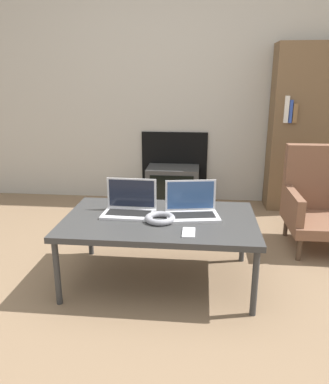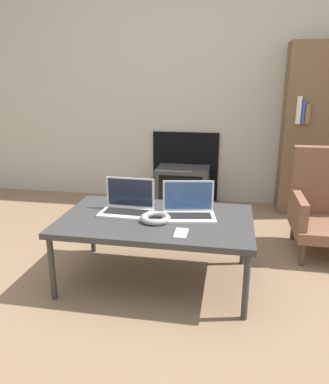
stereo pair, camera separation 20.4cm
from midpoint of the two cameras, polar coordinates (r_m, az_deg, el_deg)
name	(u,v)px [view 1 (the left image)]	position (r m, az deg, el deg)	size (l,w,h in m)	color
ground_plane	(153,313)	(2.24, -4.54, -18.00)	(14.00, 14.00, 0.00)	#7A6047
wall_back	(179,78)	(4.00, 0.71, 16.98)	(7.00, 0.08, 2.60)	#ADA89E
table	(160,223)	(2.37, -3.19, -4.72)	(1.21, 0.74, 0.44)	#333333
laptop_left	(130,206)	(2.45, -7.70, -2.17)	(0.34, 0.22, 0.22)	silver
laptop_right	(192,208)	(2.39, 1.74, -2.51)	(0.36, 0.27, 0.22)	silver
headphones	(160,218)	(2.30, -3.23, -4.06)	(0.19, 0.19, 0.04)	gray
phone	(189,233)	(2.13, 0.97, -6.24)	(0.07, 0.14, 0.01)	silver
tv	(173,186)	(3.92, -0.20, 0.92)	(0.53, 0.37, 0.40)	#383838
armchair	(324,199)	(3.15, 21.50, -1.06)	(0.59, 0.56, 0.78)	brown
bookshelf	(306,129)	(3.92, 19.34, 8.98)	(0.68, 0.32, 1.61)	brown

